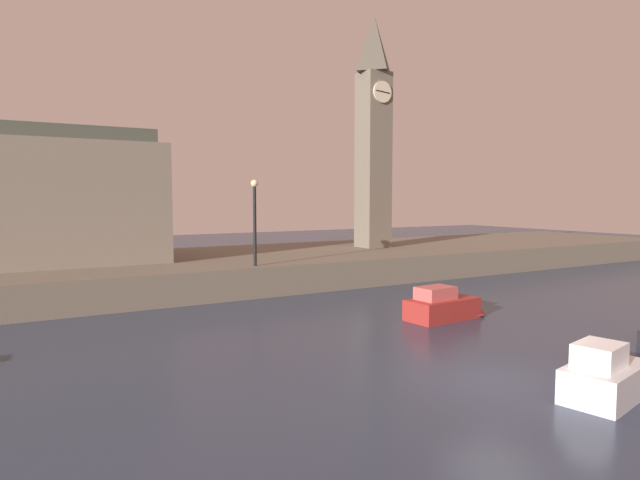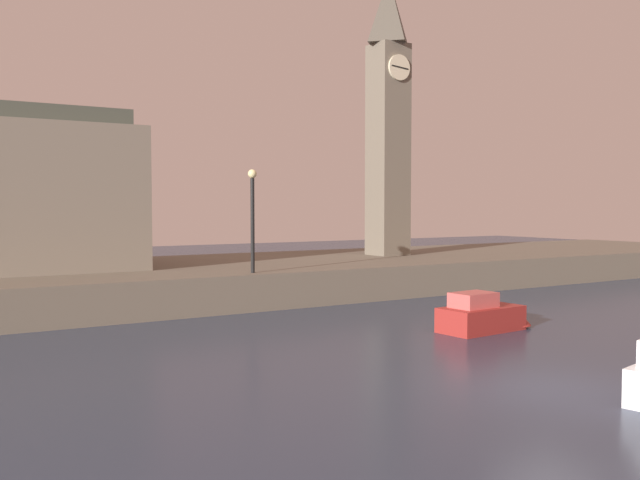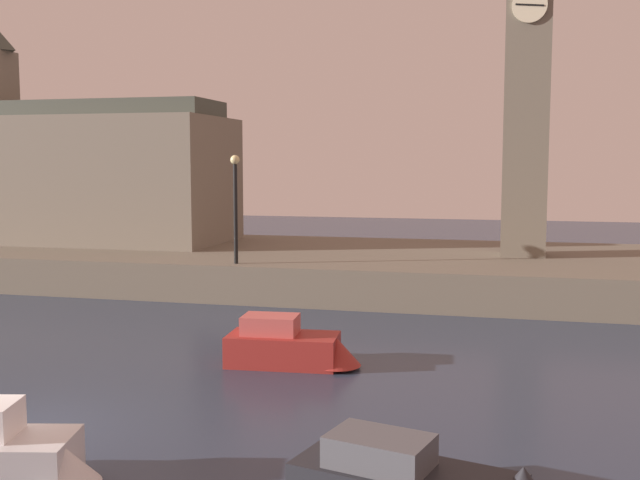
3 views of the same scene
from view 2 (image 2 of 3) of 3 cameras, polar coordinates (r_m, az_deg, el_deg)
The scene contains 5 objects.
ground_plane at distance 17.17m, azimuth 18.71°, elevation -11.60°, with size 120.00×120.00×0.00m, color #2D384C.
far_embankment at distance 33.38m, azimuth -8.65°, elevation -3.19°, with size 70.00×12.00×1.50m, color #6B6051.
clock_tower at distance 38.94m, azimuth 5.64°, elevation 10.51°, with size 2.00×2.06×15.31m.
streetlamp at distance 28.26m, azimuth -5.59°, elevation 2.56°, with size 0.36×0.36×4.22m.
boat_dinghy_red at distance 24.33m, azimuth 13.61°, elevation -6.05°, with size 3.71×1.68×1.34m.
Camera 2 is at (-12.80, -10.63, 4.24)m, focal length 38.81 mm.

